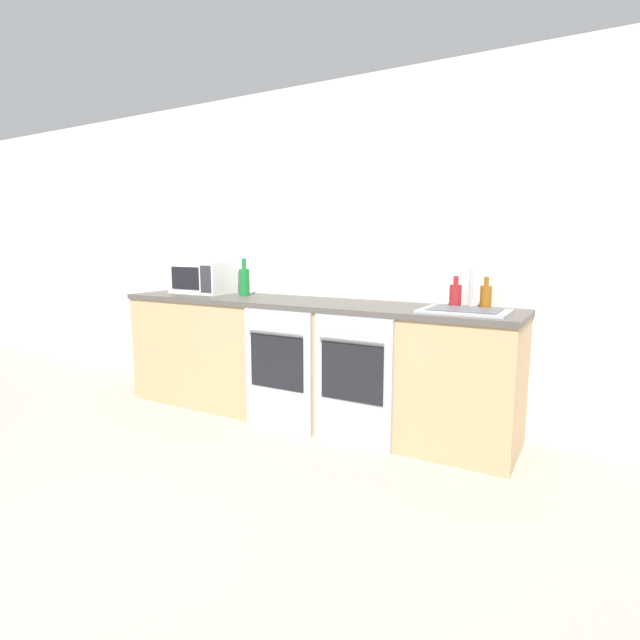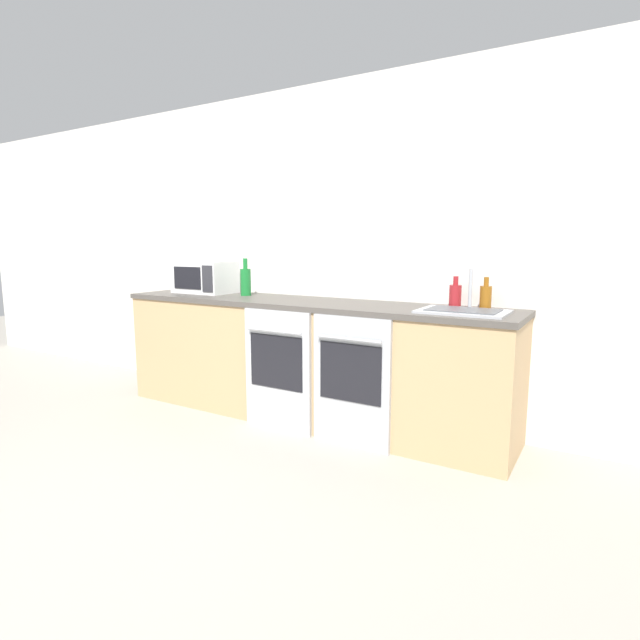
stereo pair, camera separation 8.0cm
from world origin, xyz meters
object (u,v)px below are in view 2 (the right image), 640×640
Objects in this scene: microwave at (205,277)px; bottle_green at (246,281)px; oven_right at (351,382)px; bottle_amber at (486,297)px; sink at (463,310)px; oven_left at (277,370)px; bottle_red at (455,295)px.

bottle_green is (0.46, -0.00, -0.02)m from microwave.
bottle_amber is at bearing 35.87° from oven_right.
microwave is 2.41m from bottle_amber.
bottle_green reaches higher than microwave.
oven_left is at bearing -167.45° from sink.
sink reaches higher than oven_left.
bottle_green is at bearing 176.10° from sink.
oven_left is at bearing -158.42° from bottle_amber.
microwave is 2.46× the size of bottle_red.
sink is at bearing -3.14° from microwave.
oven_right is at bearing -144.13° from bottle_amber.
oven_right is 0.93m from bottle_red.
oven_left is 1.30m from microwave.
bottle_green is at bearing 161.51° from oven_right.
bottle_green reaches higher than sink.
bottle_amber is (2.40, 0.12, -0.06)m from microwave.
oven_left is at bearing -33.59° from bottle_green.
oven_right is at bearing 0.00° from oven_left.
sink is (0.65, 0.28, 0.49)m from oven_right.
bottle_green is at bearing -176.45° from bottle_amber.
bottle_green is (-0.61, 0.41, 0.60)m from oven_left.
microwave is 2.33m from sink.
oven_right is at bearing -156.79° from sink.
oven_right is 1.41m from bottle_green.
bottle_red is 0.39× the size of sink.
oven_left is 2.86× the size of bottle_green.
bottle_green is 0.58× the size of sink.
oven_left is 1.36m from bottle_red.
microwave is (-1.07, 0.41, 0.62)m from oven_left.
bottle_amber is at bearing 2.85° from microwave.
oven_right is at bearing -13.63° from microwave.
bottle_green is 1.87m from sink.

